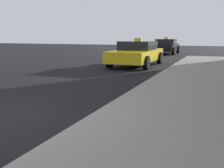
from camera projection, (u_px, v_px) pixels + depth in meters
The scene contains 3 objects.
sidewalk at pixel (205, 154), 3.31m from camera, with size 4.00×32.00×0.15m, color gray.
car_yellow at pixel (137, 53), 13.73m from camera, with size 2.06×4.59×1.43m.
car_black at pixel (166, 46), 22.73m from camera, with size 2.00×4.05×1.43m.
Camera 1 is at (4.08, -3.30, 1.55)m, focal length 41.88 mm.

